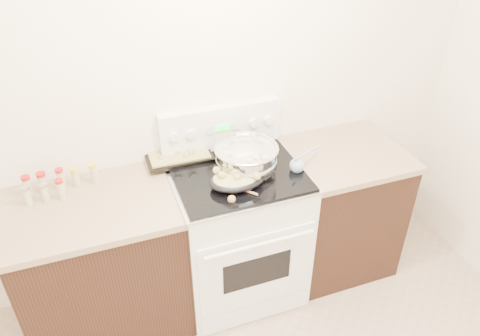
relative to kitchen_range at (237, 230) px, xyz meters
name	(u,v)px	position (x,y,z in m)	size (l,w,h in m)	color
room_shell	(300,258)	(-0.35, -1.42, 1.21)	(4.10, 3.60, 2.75)	white
counter_left	(105,265)	(-0.83, 0.01, -0.03)	(0.93, 0.67, 0.92)	black
counter_right	(337,208)	(0.73, 0.01, -0.03)	(0.73, 0.67, 0.92)	black
kitchen_range	(237,230)	(0.00, 0.00, 0.00)	(0.78, 0.73, 1.22)	white
mixing_bowl	(246,159)	(0.05, -0.02, 0.54)	(0.39, 0.39, 0.21)	silver
roasting_pan	(238,177)	(-0.04, -0.13, 0.50)	(0.35, 0.26, 0.11)	black
baking_sheet	(179,153)	(-0.28, 0.28, 0.47)	(0.40, 0.28, 0.06)	black
wooden_spoon	(234,195)	(-0.10, -0.23, 0.46)	(0.17, 0.20, 0.04)	#B17851
blue_ladle	(298,164)	(0.34, -0.11, 0.49)	(0.26, 0.19, 0.11)	#7798B1
spice_jars	(54,184)	(-1.00, 0.18, 0.49)	(0.40, 0.15, 0.13)	#BFB28C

